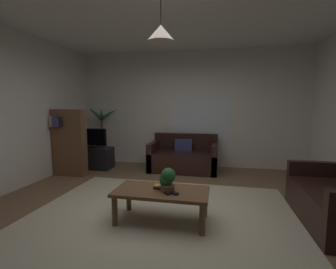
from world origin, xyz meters
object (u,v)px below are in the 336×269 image
Objects in this scene: potted_plant_on_table at (167,179)px; bookshelf_corner at (69,142)px; book_on_table_1 at (160,186)px; tv_stand at (93,158)px; couch_under_window at (184,158)px; pendant_lamp at (161,33)px; book_on_table_0 at (160,188)px; potted_palm_corner at (102,138)px; remote_on_table_1 at (174,193)px; remote_on_table_0 at (166,192)px; tv at (92,138)px; coffee_table at (161,195)px.

bookshelf_corner reaches higher than potted_plant_on_table.
tv_stand reaches higher than book_on_table_1.
pendant_lamp is at bearing -88.09° from couch_under_window.
bookshelf_corner reaches higher than couch_under_window.
book_on_table_0 is 1.88m from pendant_lamp.
pendant_lamp is (2.21, -2.72, 1.66)m from potted_palm_corner.
remote_on_table_1 is at bearing -32.41° from book_on_table_0.
remote_on_table_0 is 3.28m from tv_stand.
tv is at bearing 135.71° from potted_plant_on_table.
bookshelf_corner is at bearing 146.06° from coffee_table.
tv_stand is 0.48m from tv.
potted_palm_corner reaches higher than bookshelf_corner.
remote_on_table_0 is 0.28× the size of pendant_lamp.
pendant_lamp is at bearing -53.50° from book_on_table_1.
tv_stand is at bearing 88.85° from remote_on_table_0.
book_on_table_0 is 0.18m from potted_plant_on_table.
couch_under_window is at bearing 91.91° from pendant_lamp.
coffee_table is 0.09m from book_on_table_0.
book_on_table_1 is 0.19× the size of tv.
remote_on_table_1 is 0.18m from potted_plant_on_table.
tv_stand is (-2.18, 2.20, -0.20)m from book_on_table_1.
book_on_table_1 is 0.09× the size of potted_palm_corner.
tv_stand is at bearing -172.94° from couch_under_window.
pendant_lamp is (0.00, -0.00, 1.96)m from coffee_table.
bookshelf_corner is (-0.19, -1.11, 0.06)m from potted_palm_corner.
potted_palm_corner is 1.12m from bookshelf_corner.
coffee_table is at bearing 107.30° from remote_on_table_1.
bookshelf_corner is (-2.32, -0.89, 0.44)m from couch_under_window.
book_on_table_0 is 0.49× the size of potted_plant_on_table.
coffee_table is 4.07× the size of potted_plant_on_table.
couch_under_window reaches higher than potted_plant_on_table.
couch_under_window is 9.49× the size of remote_on_table_1.
book_on_table_0 is at bearing -88.72° from couch_under_window.
book_on_table_0 is 1.03× the size of book_on_table_1.
remote_on_table_1 is 3.10m from bookshelf_corner.
book_on_table_1 reaches higher than coffee_table.
tv_stand is at bearing 134.59° from coffee_table.
potted_palm_corner reaches higher than potted_plant_on_table.
couch_under_window is at bearing 93.73° from potted_plant_on_table.
tv_stand is 1.26× the size of tv.
book_on_table_0 is at bearing 153.56° from potted_plant_on_table.
tv_stand is at bearing 73.60° from bookshelf_corner.
tv reaches higher than coffee_table.
book_on_table_0 is 0.16× the size of tv_stand.
book_on_table_0 is 0.89× the size of remote_on_table_0.
pendant_lamp is (0.03, -0.04, 1.88)m from book_on_table_0.
potted_palm_corner reaches higher than tv_stand.
remote_on_table_0 is at bearing -92.70° from potted_plant_on_table.
remote_on_table_1 is 3.34m from tv.
book_on_table_0 is at bearing -33.59° from bookshelf_corner.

